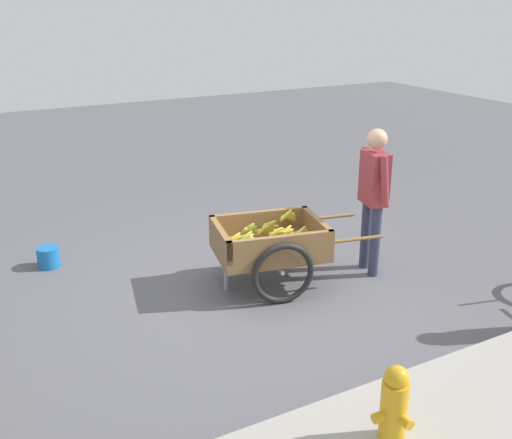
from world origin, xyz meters
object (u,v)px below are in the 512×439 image
object	(u,v)px
fire_hydrant	(393,411)
fruit_cart	(270,246)
vendor_person	(374,189)
plastic_bucket	(48,257)

from	to	relation	value
fire_hydrant	fruit_cart	bearing A→B (deg)	-102.06
fruit_cart	vendor_person	distance (m)	1.25
fruit_cart	plastic_bucket	distance (m)	2.53
fruit_cart	fire_hydrant	size ratio (longest dim) A/B	2.65
fire_hydrant	plastic_bucket	size ratio (longest dim) A/B	2.68
fruit_cart	vendor_person	size ratio (longest dim) A/B	1.11
fruit_cart	fire_hydrant	distance (m)	2.63
plastic_bucket	fire_hydrant	bearing A→B (deg)	108.87
vendor_person	fire_hydrant	size ratio (longest dim) A/B	2.38
vendor_person	plastic_bucket	size ratio (longest dim) A/B	6.37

